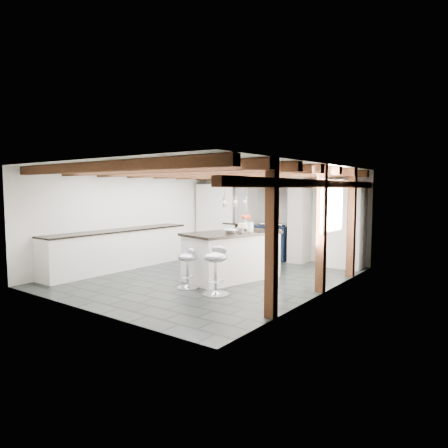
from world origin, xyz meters
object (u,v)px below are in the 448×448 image
Objects in this scene: range_cooker at (272,242)px; kitchen_island at (232,255)px; bar_stool_near at (216,265)px; bar_stool_far at (188,264)px.

kitchen_island is at bearing -78.38° from range_cooker.
kitchen_island reaches higher than bar_stool_near.
kitchen_island is (0.53, -2.58, 0.04)m from range_cooker.
bar_stool_near is (0.51, -1.22, 0.04)m from kitchen_island.
range_cooker is 3.94m from bar_stool_near.
range_cooker is at bearing 94.18° from bar_stool_near.
bar_stool_far is at bearing 162.65° from bar_stool_near.
bar_stool_far is (-0.20, -1.14, -0.03)m from kitchen_island.
range_cooker is 1.15× the size of bar_stool_near.
bar_stool_near is 0.72m from bar_stool_far.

